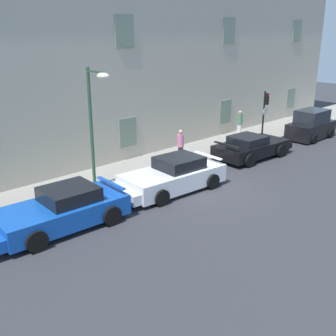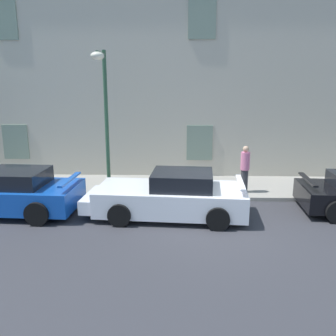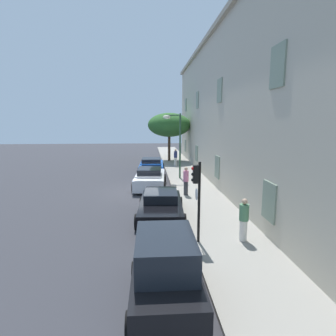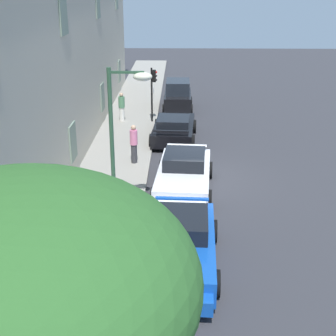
% 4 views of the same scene
% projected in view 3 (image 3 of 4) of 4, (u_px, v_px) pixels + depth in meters
% --- Properties ---
extents(ground_plane, '(80.00, 80.00, 0.00)m').
position_uv_depth(ground_plane, '(140.00, 191.00, 18.27)').
color(ground_plane, '#333338').
extents(sidewalk, '(60.00, 3.04, 0.14)m').
position_uv_depth(sidewalk, '(195.00, 189.00, 18.52)').
color(sidewalk, gray).
rests_on(sidewalk, ground).
extents(building_facade, '(39.98, 4.40, 11.02)m').
position_uv_depth(building_facade, '(249.00, 107.00, 17.84)').
color(building_facade, '#BCB29E').
rests_on(building_facade, ground).
extents(sportscar_red_lead, '(5.00, 2.42, 1.41)m').
position_uv_depth(sportscar_red_lead, '(152.00, 166.00, 24.66)').
color(sportscar_red_lead, '#144CB2').
rests_on(sportscar_red_lead, ground).
extents(sportscar_yellow_flank, '(5.13, 2.45, 1.44)m').
position_uv_depth(sportscar_yellow_flank, '(150.00, 178.00, 19.46)').
color(sportscar_yellow_flank, white).
rests_on(sportscar_yellow_flank, ground).
extents(sportscar_white_middle, '(4.80, 2.40, 1.27)m').
position_uv_depth(sportscar_white_middle, '(161.00, 208.00, 12.93)').
color(sportscar_white_middle, black).
rests_on(sportscar_white_middle, ground).
extents(hatchback_parked, '(3.56, 1.86, 1.85)m').
position_uv_depth(hatchback_parked, '(165.00, 274.00, 6.93)').
color(hatchback_parked, black).
rests_on(hatchback_parked, ground).
extents(tree_near_kerb, '(4.83, 4.83, 5.41)m').
position_uv_depth(tree_near_kerb, '(169.00, 125.00, 30.93)').
color(tree_near_kerb, '#473323').
rests_on(tree_near_kerb, sidewalk).
extents(traffic_light, '(0.44, 0.36, 3.05)m').
position_uv_depth(traffic_light, '(197.00, 188.00, 10.01)').
color(traffic_light, black).
rests_on(traffic_light, sidewalk).
extents(street_lamp, '(0.44, 1.42, 5.09)m').
position_uv_depth(street_lamp, '(174.00, 133.00, 21.31)').
color(street_lamp, '#2D5138').
rests_on(street_lamp, sidewalk).
extents(pedestrian_admiring, '(0.47, 0.47, 1.73)m').
position_uv_depth(pedestrian_admiring, '(176.00, 157.00, 27.65)').
color(pedestrian_admiring, silver).
rests_on(pedestrian_admiring, sidewalk).
extents(pedestrian_strolling, '(0.46, 0.46, 1.74)m').
position_uv_depth(pedestrian_strolling, '(186.00, 181.00, 16.77)').
color(pedestrian_strolling, '#333338').
rests_on(pedestrian_strolling, sidewalk).
extents(pedestrian_bystander, '(0.47, 0.47, 1.65)m').
position_uv_depth(pedestrian_bystander, '(244.00, 219.00, 10.34)').
color(pedestrian_bystander, silver).
rests_on(pedestrian_bystander, sidewalk).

